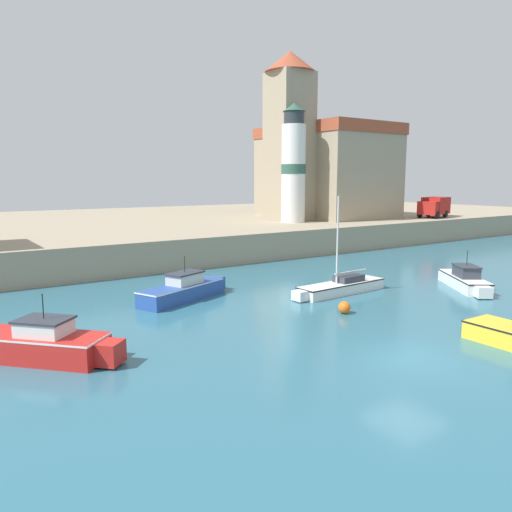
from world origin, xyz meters
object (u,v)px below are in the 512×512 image
Objects in this scene: motorboat_white_1 at (465,280)px; truck_on_quay at (434,206)px; lighthouse at (294,166)px; sailboat_white_2 at (341,286)px; church at (320,166)px; motorboat_red_0 at (44,344)px; mooring_buoy at (344,307)px; motorboat_blue_4 at (184,289)px.

truck_on_quay is at bearing 40.51° from motorboat_white_1.
truck_on_quay is at bearing -13.72° from lighthouse.
church is at bearing 51.23° from sailboat_white_2.
lighthouse reaches higher than truck_on_quay.
church is 1.47× the size of lighthouse.
motorboat_red_0 reaches higher than motorboat_white_1.
motorboat_red_0 is 8.25× the size of mooring_buoy.
motorboat_white_1 is at bearing -100.02° from lighthouse.
church is 3.53× the size of truck_on_quay.
church reaches higher than motorboat_blue_4.
motorboat_red_0 is 0.77× the size of sailboat_white_2.
church is (25.68, 18.35, 7.31)m from motorboat_blue_4.
sailboat_white_2 is 8.82m from motorboat_blue_4.
sailboat_white_2 is (-6.99, 3.20, -0.11)m from motorboat_white_1.
lighthouse reaches higher than motorboat_blue_4.
motorboat_white_1 is (23.17, -1.40, -0.09)m from motorboat_red_0.
motorboat_blue_4 is at bearing -142.54° from lighthouse.
lighthouse is 17.38m from truck_on_quay.
church reaches higher than motorboat_white_1.
truck_on_quay is at bearing 29.93° from mooring_buoy.
lighthouse is at bearing 37.46° from motorboat_blue_4.
motorboat_blue_4 is 24.71m from lighthouse.
mooring_buoy is 26.33m from lighthouse.
motorboat_blue_4 is (-8.04, 3.61, 0.16)m from sailboat_white_2.
lighthouse is 2.41× the size of truck_on_quay.
truck_on_quay is at bearing 27.31° from sailboat_white_2.
truck_on_quay is (43.30, 15.79, 2.88)m from motorboat_red_0.
lighthouse is (13.63, 21.27, 7.40)m from mooring_buoy.
church is (20.52, 25.23, 7.57)m from mooring_buoy.
lighthouse reaches higher than motorboat_white_1.
mooring_buoy is 33.39m from church.
motorboat_blue_4 is 9.95× the size of mooring_buoy.
motorboat_red_0 is 13.38m from mooring_buoy.
church is at bearing 50.88° from mooring_buoy.
sailboat_white_2 is 29.14m from church.
mooring_buoy is at bearing -179.55° from motorboat_white_1.
church is 7.95m from lighthouse.
mooring_buoy is at bearing -53.18° from motorboat_blue_4.
church reaches higher than lighthouse.
church reaches higher than sailboat_white_2.
motorboat_white_1 is 22.69m from lighthouse.
sailboat_white_2 is 10.77× the size of mooring_buoy.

